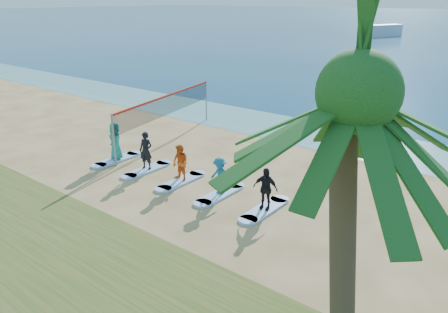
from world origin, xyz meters
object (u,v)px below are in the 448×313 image
Objects in this scene: volleyball_net at (167,105)px; boat_offshore_a at (383,36)px; surfboard_0 at (117,159)px; surfboard_1 at (147,170)px; surfboard_4 at (265,209)px; student_3 at (220,176)px; student_4 at (265,189)px; surfboard_3 at (220,194)px; student_1 at (146,151)px; student_2 at (180,163)px; palm_tree at (358,95)px; student_0 at (116,141)px; surfboard_2 at (181,181)px.

volleyball_net reaches higher than boat_offshore_a.
volleyball_net is 4.03× the size of surfboard_0.
surfboard_1 and surfboard_4 have the same top height.
student_4 is at bearing 11.36° from student_3.
student_4 reaches higher than surfboard_4.
boat_offshore_a is (-14.28, 74.14, -1.90)m from volleyball_net.
boat_offshore_a is at bearing 105.11° from surfboard_3.
surfboard_3 is at bearing 0.00° from surfboard_0.
student_3 is at bearing -15.07° from student_1.
volleyball_net is 5.71× the size of student_2.
student_1 is at bearing -53.68° from boat_offshore_a.
student_2 is (18.94, -78.02, 0.87)m from boat_offshore_a.
palm_tree reaches higher than student_3.
palm_tree reaches higher than volleyball_net.
student_0 is 1.12× the size of student_4.
volleyball_net reaches higher than student_0.
student_2 is (2.12, 0.00, -0.08)m from student_1.
student_2 is at bearing -39.74° from volleyball_net.
surfboard_0 is 2.12m from surfboard_1.
surfboard_1 is 1.00× the size of surfboard_3.
student_0 reaches higher than student_1.
student_1 is at bearing -56.70° from volleyball_net.
volleyball_net is 16.82m from palm_tree.
boat_offshore_a is 3.58× the size of surfboard_1.
surfboard_1 is 4.30m from student_3.
volleyball_net reaches higher than surfboard_2.
volleyball_net is 5.57× the size of student_4.
volleyball_net is 4.32m from surfboard_0.
student_0 reaches higher than surfboard_4.
student_4 reaches higher than surfboard_1.
student_4 is (2.12, 0.00, 0.84)m from surfboard_3.
student_0 is 2.12m from student_1.
student_0 is 6.35m from student_3.
surfboard_0 is 4.31m from student_2.
palm_tree is 0.89× the size of boat_offshore_a.
student_0 is at bearing 180.00° from surfboard_2.
surfboard_0 is at bearing 0.00° from student_0.
student_0 is (0.43, -3.88, -0.92)m from volleyball_net.
volleyball_net reaches higher than student_3.
student_3 is (2.12, 0.00, -0.03)m from student_2.
surfboard_0 is 6.35m from surfboard_3.
student_1 is at bearing 180.00° from surfboard_2.
student_1 reaches higher than surfboard_4.
surfboard_0 and surfboard_2 have the same top height.
surfboard_4 is (6.35, 0.00, -0.90)m from student_1.
student_1 is at bearing 0.00° from surfboard_0.
volleyball_net is 5.16× the size of student_1.
boat_offshore_a is 80.29m from surfboard_2.
surfboard_4 is at bearing 11.36° from student_3.
surfboard_3 is at bearing -29.77° from volleyball_net.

